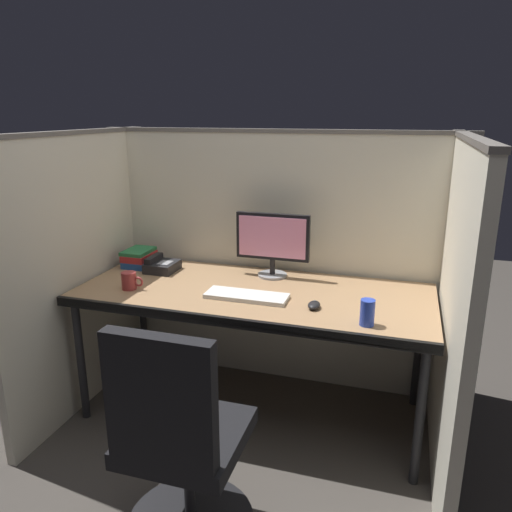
{
  "coord_description": "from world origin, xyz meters",
  "views": [
    {
      "loc": [
        0.75,
        -2.09,
        1.67
      ],
      "look_at": [
        0.0,
        0.35,
        0.92
      ],
      "focal_mm": 34.63,
      "sensor_mm": 36.0,
      "label": 1
    }
  ],
  "objects_px": {
    "computer_mouse": "(314,305)",
    "book_stack": "(139,258)",
    "office_chair": "(182,466)",
    "monitor_center": "(273,241)",
    "coffee_mug": "(130,281)",
    "keyboard_main": "(247,296)",
    "desk": "(253,300)",
    "desk_phone": "(161,266)",
    "soda_can": "(367,313)"
  },
  "relations": [
    {
      "from": "computer_mouse",
      "to": "book_stack",
      "type": "height_order",
      "value": "book_stack"
    },
    {
      "from": "office_chair",
      "to": "monitor_center",
      "type": "relative_size",
      "value": 2.27
    },
    {
      "from": "coffee_mug",
      "to": "monitor_center",
      "type": "bearing_deg",
      "value": 32.53
    },
    {
      "from": "keyboard_main",
      "to": "computer_mouse",
      "type": "height_order",
      "value": "computer_mouse"
    },
    {
      "from": "desk",
      "to": "computer_mouse",
      "type": "distance_m",
      "value": 0.39
    },
    {
      "from": "monitor_center",
      "to": "desk_phone",
      "type": "height_order",
      "value": "monitor_center"
    },
    {
      "from": "keyboard_main",
      "to": "book_stack",
      "type": "xyz_separation_m",
      "value": [
        -0.82,
        0.34,
        0.04
      ]
    },
    {
      "from": "desk",
      "to": "office_chair",
      "type": "xyz_separation_m",
      "value": [
        0.01,
        -0.95,
        -0.33
      ]
    },
    {
      "from": "coffee_mug",
      "to": "soda_can",
      "type": "bearing_deg",
      "value": -4.73
    },
    {
      "from": "desk",
      "to": "office_chair",
      "type": "distance_m",
      "value": 1.0
    },
    {
      "from": "desk_phone",
      "to": "book_stack",
      "type": "distance_m",
      "value": 0.2
    },
    {
      "from": "office_chair",
      "to": "book_stack",
      "type": "bearing_deg",
      "value": 119.7
    },
    {
      "from": "coffee_mug",
      "to": "book_stack",
      "type": "relative_size",
      "value": 0.57
    },
    {
      "from": "keyboard_main",
      "to": "desk",
      "type": "bearing_deg",
      "value": 91.44
    },
    {
      "from": "office_chair",
      "to": "keyboard_main",
      "type": "bearing_deg",
      "value": 85.27
    },
    {
      "from": "book_stack",
      "to": "office_chair",
      "type": "bearing_deg",
      "value": -54.93
    },
    {
      "from": "office_chair",
      "to": "keyboard_main",
      "type": "relative_size",
      "value": 2.27
    },
    {
      "from": "coffee_mug",
      "to": "computer_mouse",
      "type": "bearing_deg",
      "value": 1.12
    },
    {
      "from": "office_chair",
      "to": "computer_mouse",
      "type": "height_order",
      "value": "office_chair"
    },
    {
      "from": "monitor_center",
      "to": "computer_mouse",
      "type": "bearing_deg",
      "value": -52.04
    },
    {
      "from": "office_chair",
      "to": "computer_mouse",
      "type": "relative_size",
      "value": 10.16
    },
    {
      "from": "office_chair",
      "to": "book_stack",
      "type": "xyz_separation_m",
      "value": [
        -0.83,
        1.18,
        0.43
      ]
    },
    {
      "from": "keyboard_main",
      "to": "coffee_mug",
      "type": "distance_m",
      "value": 0.66
    },
    {
      "from": "office_chair",
      "to": "keyboard_main",
      "type": "distance_m",
      "value": 0.93
    },
    {
      "from": "office_chair",
      "to": "soda_can",
      "type": "xyz_separation_m",
      "value": [
        0.61,
        0.68,
        0.44
      ]
    },
    {
      "from": "desk",
      "to": "monitor_center",
      "type": "distance_m",
      "value": 0.38
    },
    {
      "from": "monitor_center",
      "to": "keyboard_main",
      "type": "distance_m",
      "value": 0.43
    },
    {
      "from": "coffee_mug",
      "to": "soda_can",
      "type": "height_order",
      "value": "soda_can"
    },
    {
      "from": "computer_mouse",
      "to": "book_stack",
      "type": "bearing_deg",
      "value": 162.18
    },
    {
      "from": "coffee_mug",
      "to": "book_stack",
      "type": "bearing_deg",
      "value": 112.92
    },
    {
      "from": "desk_phone",
      "to": "book_stack",
      "type": "height_order",
      "value": "book_stack"
    },
    {
      "from": "monitor_center",
      "to": "computer_mouse",
      "type": "relative_size",
      "value": 4.48
    },
    {
      "from": "soda_can",
      "to": "book_stack",
      "type": "xyz_separation_m",
      "value": [
        -1.44,
        0.5,
        -0.01
      ]
    },
    {
      "from": "book_stack",
      "to": "monitor_center",
      "type": "bearing_deg",
      "value": 2.56
    },
    {
      "from": "computer_mouse",
      "to": "soda_can",
      "type": "xyz_separation_m",
      "value": [
        0.26,
        -0.13,
        0.04
      ]
    },
    {
      "from": "monitor_center",
      "to": "book_stack",
      "type": "height_order",
      "value": "monitor_center"
    },
    {
      "from": "desk",
      "to": "coffee_mug",
      "type": "bearing_deg",
      "value": -166.0
    },
    {
      "from": "desk",
      "to": "book_stack",
      "type": "relative_size",
      "value": 8.65
    },
    {
      "from": "keyboard_main",
      "to": "book_stack",
      "type": "bearing_deg",
      "value": 157.43
    },
    {
      "from": "keyboard_main",
      "to": "book_stack",
      "type": "relative_size",
      "value": 1.96
    },
    {
      "from": "office_chair",
      "to": "coffee_mug",
      "type": "relative_size",
      "value": 7.74
    },
    {
      "from": "office_chair",
      "to": "desk_phone",
      "type": "relative_size",
      "value": 5.13
    },
    {
      "from": "keyboard_main",
      "to": "book_stack",
      "type": "distance_m",
      "value": 0.89
    },
    {
      "from": "monitor_center",
      "to": "coffee_mug",
      "type": "xyz_separation_m",
      "value": [
        -0.69,
        -0.44,
        -0.17
      ]
    },
    {
      "from": "desk",
      "to": "computer_mouse",
      "type": "xyz_separation_m",
      "value": [
        0.36,
        -0.14,
        0.07
      ]
    },
    {
      "from": "desk",
      "to": "keyboard_main",
      "type": "relative_size",
      "value": 4.42
    },
    {
      "from": "desk",
      "to": "office_chair",
      "type": "relative_size",
      "value": 1.95
    },
    {
      "from": "keyboard_main",
      "to": "soda_can",
      "type": "height_order",
      "value": "soda_can"
    },
    {
      "from": "monitor_center",
      "to": "keyboard_main",
      "type": "xyz_separation_m",
      "value": [
        -0.03,
        -0.38,
        -0.2
      ]
    },
    {
      "from": "computer_mouse",
      "to": "book_stack",
      "type": "relative_size",
      "value": 0.44
    }
  ]
}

